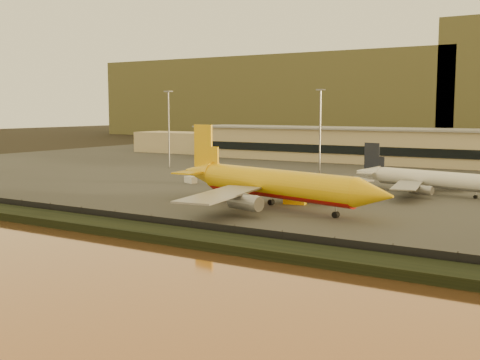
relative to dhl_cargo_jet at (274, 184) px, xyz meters
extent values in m
plane|color=black|center=(-8.91, -15.95, -5.00)|extent=(900.00, 900.00, 0.00)
cube|color=black|center=(-8.91, -32.95, -4.30)|extent=(320.00, 7.00, 1.40)
cube|color=#2D2D2D|center=(-8.91, 79.05, -4.90)|extent=(320.00, 220.00, 0.20)
cube|color=black|center=(-8.91, -28.95, -3.70)|extent=(300.00, 0.05, 2.20)
cube|color=tan|center=(-8.91, 109.05, 1.20)|extent=(160.00, 22.00, 12.00)
cube|color=black|center=(-8.91, 97.85, 0.20)|extent=(160.00, 0.60, 3.00)
cube|color=gray|center=(-8.91, 109.05, 7.50)|extent=(164.00, 24.00, 0.60)
cube|color=tan|center=(-103.91, 113.05, -0.30)|extent=(50.00, 18.00, 9.00)
cylinder|color=slate|center=(-68.91, 54.05, 7.70)|extent=(0.50, 0.50, 25.00)
cube|color=slate|center=(-68.91, 54.05, 20.40)|extent=(2.20, 2.20, 0.40)
cylinder|color=slate|center=(-18.91, 64.05, 7.70)|extent=(0.50, 0.50, 25.00)
cube|color=slate|center=(-18.91, 64.05, 20.40)|extent=(2.20, 2.20, 0.40)
cube|color=brown|center=(-148.91, 324.05, 22.50)|extent=(260.00, 160.00, 55.00)
cylinder|color=#E9B00C|center=(0.95, -0.24, 0.29)|extent=(37.30, 14.18, 5.36)
cylinder|color=#AF0F0A|center=(0.95, -0.24, -0.65)|extent=(36.02, 12.78, 4.18)
cone|color=#E9B00C|center=(22.46, -5.60, 0.29)|extent=(8.30, 6.95, 5.36)
cone|color=#E9B00C|center=(-21.55, 5.37, 0.69)|extent=(10.30, 7.45, 5.36)
cube|color=#E9B00C|center=(-20.55, 5.12, 6.59)|extent=(5.60, 1.79, 9.38)
cube|color=#E9B00C|center=(-18.25, 10.08, 1.09)|extent=(7.07, 7.05, 0.32)
cube|color=#E9B00C|center=(-20.85, -0.33, 1.09)|extent=(5.50, 5.44, 0.32)
cube|color=gray|center=(3.41, 13.86, -0.65)|extent=(19.47, 23.00, 0.32)
cylinder|color=gray|center=(5.07, 9.87, -2.12)|extent=(6.71, 4.36, 2.95)
cube|color=gray|center=(-3.50, -13.84, -0.65)|extent=(10.37, 23.97, 0.32)
cylinder|color=gray|center=(-0.16, -11.09, -2.12)|extent=(6.71, 4.36, 2.95)
cylinder|color=black|center=(14.71, -3.67, -4.21)|extent=(1.37, 1.20, 1.18)
cylinder|color=slate|center=(14.71, -3.67, -3.60)|extent=(0.21, 0.21, 2.41)
cylinder|color=black|center=(-3.38, -1.64, -4.21)|extent=(1.37, 1.20, 1.18)
cylinder|color=slate|center=(-3.38, -1.64, -3.60)|extent=(0.21, 0.21, 2.41)
cylinder|color=black|center=(-2.21, 3.04, -4.21)|extent=(1.37, 1.20, 1.18)
cylinder|color=slate|center=(-2.21, 3.04, -3.60)|extent=(0.21, 0.21, 2.41)
cylinder|color=white|center=(21.59, 36.49, -1.26)|extent=(27.03, 9.30, 3.73)
cylinder|color=gray|center=(21.59, 36.49, -1.91)|extent=(26.13, 8.34, 2.91)
cone|color=white|center=(5.18, 40.03, -0.98)|extent=(7.35, 5.06, 3.73)
cube|color=black|center=(5.91, 39.87, 3.12)|extent=(4.07, 1.16, 6.53)
cube|color=white|center=(7.43, 43.36, -0.70)|extent=(5.00, 4.94, 0.22)
cube|color=white|center=(5.86, 36.07, -0.70)|extent=(4.07, 3.90, 0.22)
cube|color=gray|center=(23.02, 46.67, -1.91)|extent=(13.74, 16.82, 0.22)
cylinder|color=gray|center=(24.31, 43.82, -2.94)|extent=(4.81, 2.95, 2.05)
cube|color=gray|center=(18.70, 26.62, -1.91)|extent=(8.01, 17.43, 0.22)
cylinder|color=gray|center=(21.05, 28.69, -2.94)|extent=(4.81, 2.95, 2.05)
cylinder|color=black|center=(31.61, 34.33, -4.39)|extent=(0.94, 0.81, 0.82)
cylinder|color=slate|center=(31.61, 34.33, -3.96)|extent=(0.20, 0.20, 1.68)
cylinder|color=black|center=(18.50, 35.44, -4.39)|extent=(0.94, 0.81, 0.82)
cylinder|color=slate|center=(18.50, 35.44, -3.96)|extent=(0.20, 0.20, 1.68)
cylinder|color=black|center=(19.21, 38.72, -4.39)|extent=(0.94, 0.81, 0.82)
cylinder|color=slate|center=(19.21, 38.72, -3.96)|extent=(0.20, 0.20, 1.68)
cube|color=#E9B00C|center=(1.34, 6.69, -3.79)|extent=(4.79, 2.77, 2.03)
cube|color=white|center=(-37.96, 23.97, -3.92)|extent=(4.31, 3.19, 1.77)
camera|label=1|loc=(55.99, -103.45, 14.77)|focal=45.00mm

